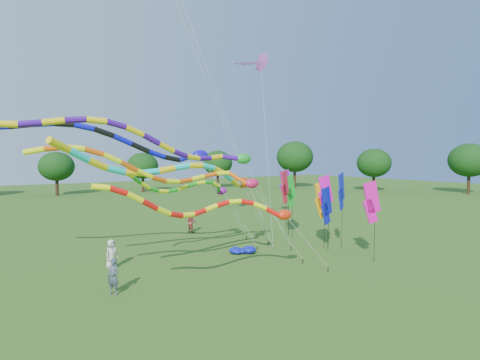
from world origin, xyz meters
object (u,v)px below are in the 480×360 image
tube_kite_orange (182,173)px  person_a (111,254)px  blue_nylon_heap (247,251)px  person_b (113,277)px  person_c (191,222)px  tube_kite_red (225,208)px

tube_kite_orange → person_a: size_ratio=8.54×
blue_nylon_heap → person_b: size_ratio=0.83×
tube_kite_orange → blue_nylon_heap: (5.92, 3.16, -5.16)m
blue_nylon_heap → person_c: 8.48m
tube_kite_red → person_c: bearing=70.8°
blue_nylon_heap → person_a: (-7.94, 1.64, 0.59)m
person_b → person_a: bearing=129.8°
tube_kite_red → person_b: tube_kite_red is taller
tube_kite_red → tube_kite_orange: tube_kite_orange is taller
tube_kite_red → person_c: tube_kite_red is taller
blue_nylon_heap → person_b: person_b is taller
person_a → person_c: person_c is taller
person_a → person_c: (8.33, 6.80, 0.05)m
blue_nylon_heap → person_c: size_ratio=0.80×
blue_nylon_heap → person_c: (0.39, 8.44, 0.64)m
tube_kite_red → blue_nylon_heap: (4.89, 5.31, -3.65)m
person_b → person_c: 14.58m
person_a → tube_kite_red: bearing=-92.3°
tube_kite_orange → person_b: size_ratio=8.37×
blue_nylon_heap → person_a: size_ratio=0.84×
blue_nylon_heap → person_c: person_c is taller
person_a → person_b: person_b is taller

